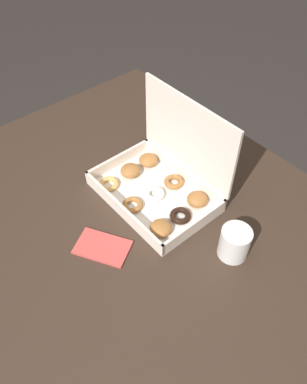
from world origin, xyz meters
name	(u,v)px	position (x,y,z in m)	size (l,w,h in m)	color
ground_plane	(144,332)	(0.00, 0.00, 0.00)	(8.00, 8.00, 0.00)	#2D2826
dining_table	(140,238)	(0.00, 0.00, 0.67)	(1.24, 0.98, 0.76)	#38281E
donut_box	(164,176)	(-0.03, 0.12, 0.82)	(0.34, 0.24, 0.27)	silver
coffee_mug	(235,242)	(0.24, 0.11, 0.81)	(0.07, 0.07, 0.09)	white
paper_napkin	(102,247)	(0.02, -0.13, 0.77)	(0.16, 0.14, 0.01)	#CC4C47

